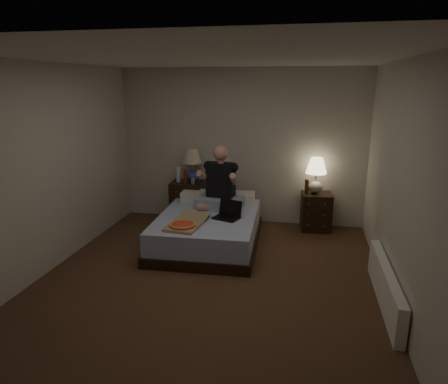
% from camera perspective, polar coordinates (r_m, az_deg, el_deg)
% --- Properties ---
extents(floor, '(4.00, 4.50, 0.00)m').
position_cam_1_polar(floor, '(4.82, -2.20, -12.62)').
color(floor, brown).
rests_on(floor, ground).
extents(ceiling, '(4.00, 4.50, 0.00)m').
position_cam_1_polar(ceiling, '(4.26, -2.56, 18.59)').
color(ceiling, white).
rests_on(ceiling, ground).
extents(wall_back, '(4.00, 0.00, 2.50)m').
position_cam_1_polar(wall_back, '(6.54, 2.39, 6.45)').
color(wall_back, beige).
rests_on(wall_back, ground).
extents(wall_front, '(4.00, 0.00, 2.50)m').
position_cam_1_polar(wall_front, '(2.37, -15.77, -10.39)').
color(wall_front, beige).
rests_on(wall_front, ground).
extents(wall_left, '(0.00, 4.50, 2.50)m').
position_cam_1_polar(wall_left, '(5.22, -24.23, 2.85)').
color(wall_left, beige).
rests_on(wall_left, ground).
extents(wall_right, '(0.00, 4.50, 2.50)m').
position_cam_1_polar(wall_right, '(4.36, 24.08, 0.63)').
color(wall_right, beige).
rests_on(wall_right, ground).
extents(bed, '(1.43, 1.86, 0.45)m').
position_cam_1_polar(bed, '(5.74, -2.30, -5.40)').
color(bed, '#607AC0').
rests_on(bed, floor).
extents(nightstand_left, '(0.53, 0.48, 0.68)m').
position_cam_1_polar(nightstand_left, '(6.74, -5.18, -1.29)').
color(nightstand_left, black).
rests_on(nightstand_left, floor).
extents(nightstand_right, '(0.49, 0.45, 0.59)m').
position_cam_1_polar(nightstand_right, '(6.47, 13.00, -2.72)').
color(nightstand_right, black).
rests_on(nightstand_right, floor).
extents(lamp_left, '(0.39, 0.39, 0.56)m').
position_cam_1_polar(lamp_left, '(6.57, -4.54, 3.83)').
color(lamp_left, '#293A98').
rests_on(lamp_left, nightstand_left).
extents(lamp_right, '(0.39, 0.39, 0.56)m').
position_cam_1_polar(lamp_right, '(6.34, 12.99, 2.29)').
color(lamp_right, '#9B9B93').
rests_on(lamp_right, nightstand_right).
extents(water_bottle, '(0.07, 0.07, 0.25)m').
position_cam_1_polar(water_bottle, '(6.62, -6.54, 2.51)').
color(water_bottle, white).
rests_on(water_bottle, nightstand_left).
extents(soda_can, '(0.07, 0.07, 0.10)m').
position_cam_1_polar(soda_can, '(6.47, -4.48, 1.58)').
color(soda_can, silver).
rests_on(soda_can, nightstand_left).
extents(beer_bottle_left, '(0.06, 0.06, 0.23)m').
position_cam_1_polar(beer_bottle_left, '(6.46, -5.55, 2.12)').
color(beer_bottle_left, '#5D200D').
rests_on(beer_bottle_left, nightstand_left).
extents(beer_bottle_right, '(0.06, 0.06, 0.23)m').
position_cam_1_polar(beer_bottle_right, '(6.30, 11.73, 0.75)').
color(beer_bottle_right, '#502C0B').
rests_on(beer_bottle_right, nightstand_right).
extents(person, '(0.73, 0.61, 0.93)m').
position_cam_1_polar(person, '(5.87, -0.64, 2.10)').
color(person, black).
rests_on(person, bed).
extents(laptop, '(0.41, 0.38, 0.24)m').
position_cam_1_polar(laptop, '(5.47, 0.32, -2.64)').
color(laptop, black).
rests_on(laptop, bed).
extents(pizza_box, '(0.47, 0.79, 0.08)m').
position_cam_1_polar(pizza_box, '(5.16, -5.95, -4.78)').
color(pizza_box, tan).
rests_on(pizza_box, bed).
extents(radiator, '(0.10, 1.60, 0.40)m').
position_cam_1_polar(radiator, '(4.61, 22.04, -12.36)').
color(radiator, white).
rests_on(radiator, floor).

